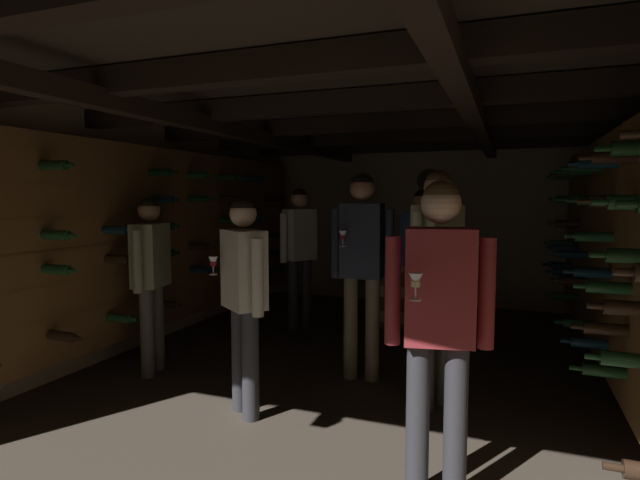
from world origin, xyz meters
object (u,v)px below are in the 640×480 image
object	(u,v)px
person_guest_near_left	(244,287)
person_guest_mid_left	(151,269)
person_host_center	(362,255)
wine_crate_stack	(395,289)
person_guest_far_right	(422,251)
person_guest_far_left	(300,245)
person_guest_mid_right	(437,264)
display_bottle	(407,241)
person_guest_near_right	(439,310)

from	to	relation	value
person_guest_near_left	person_guest_mid_left	bearing A→B (deg)	158.62
person_guest_mid_left	person_host_center	bearing A→B (deg)	16.12
wine_crate_stack	person_guest_mid_left	xyz separation A→B (m)	(-1.67, -2.35, 0.48)
wine_crate_stack	person_host_center	bearing A→B (deg)	-86.74
person_guest_far_right	person_guest_near_left	distance (m)	2.43
person_guest_far_right	person_guest_far_left	size ratio (longest dim) A/B	0.99
person_guest_near_left	person_guest_mid_right	xyz separation A→B (m)	(1.25, 0.63, 0.14)
wine_crate_stack	person_guest_near_left	size ratio (longest dim) A/B	0.58
display_bottle	person_guest_near_left	xyz separation A→B (m)	(-0.60, -2.84, -0.11)
person_guest_near_right	person_guest_mid_right	xyz separation A→B (m)	(-0.17, 1.17, 0.08)
person_guest_mid_right	person_host_center	bearing A→B (deg)	152.66
person_guest_far_right	person_guest_near_right	distance (m)	2.86
wine_crate_stack	person_guest_far_right	world-z (taller)	person_guest_far_right
person_host_center	person_guest_mid_left	size ratio (longest dim) A/B	1.13
person_guest_far_left	person_guest_mid_right	world-z (taller)	person_guest_mid_right
wine_crate_stack	person_guest_far_left	world-z (taller)	person_guest_far_left
wine_crate_stack	person_guest_mid_left	bearing A→B (deg)	-125.38
wine_crate_stack	person_host_center	distance (m)	1.94
wine_crate_stack	display_bottle	xyz separation A→B (m)	(0.12, 0.03, 0.59)
person_guest_near_left	person_guest_far_left	world-z (taller)	person_guest_far_left
display_bottle	person_guest_mid_right	world-z (taller)	person_guest_mid_right
person_guest_mid_right	person_guest_mid_left	bearing A→B (deg)	-176.11
wine_crate_stack	person_guest_far_right	xyz separation A→B (m)	(0.39, -0.55, 0.54)
person_guest_mid_left	person_guest_far_left	bearing A→B (deg)	70.10
display_bottle	person_guest_mid_right	size ratio (longest dim) A/B	0.20
display_bottle	person_guest_mid_left	size ratio (longest dim) A/B	0.22
person_guest_far_right	person_guest_far_left	world-z (taller)	person_guest_far_left
person_guest_far_right	person_guest_mid_right	size ratio (longest dim) A/B	0.94
person_guest_near_left	person_guest_far_left	xyz separation A→B (m)	(-0.54, 2.26, 0.07)
person_host_center	person_guest_far_left	size ratio (longest dim) A/B	1.06
person_guest_far_right	person_guest_far_left	xyz separation A→B (m)	(-1.41, 0.00, 0.01)
person_guest_mid_left	person_guest_near_right	distance (m)	2.80
display_bottle	person_guest_near_left	size ratio (longest dim) A/B	0.22
display_bottle	person_host_center	bearing A→B (deg)	-90.49
person_host_center	person_guest_near_left	bearing A→B (deg)	-120.73
display_bottle	person_guest_mid_right	xyz separation A→B (m)	(0.65, -2.21, 0.04)
person_guest_near_right	person_guest_mid_left	bearing A→B (deg)	158.87
person_guest_far_left	person_guest_near_left	bearing A→B (deg)	-76.62
display_bottle	person_guest_far_right	bearing A→B (deg)	-64.69
display_bottle	person_guest_far_right	xyz separation A→B (m)	(0.27, -0.58, -0.05)
display_bottle	person_guest_mid_right	bearing A→B (deg)	-73.53
person_guest_far_left	person_guest_mid_right	distance (m)	2.42
person_guest_mid_left	person_guest_near_right	world-z (taller)	person_guest_near_right
person_host_center	person_guest_mid_left	bearing A→B (deg)	-163.88
person_guest_far_right	person_guest_near_left	world-z (taller)	person_guest_far_right
person_host_center	person_guest_near_right	bearing A→B (deg)	-61.13
wine_crate_stack	display_bottle	world-z (taller)	display_bottle
wine_crate_stack	person_guest_far_right	bearing A→B (deg)	-54.33
person_guest_far_right	person_guest_near_right	bearing A→B (deg)	-78.93
person_host_center	display_bottle	bearing A→B (deg)	89.51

